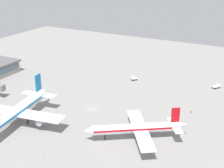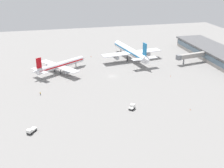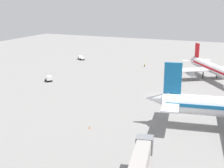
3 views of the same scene
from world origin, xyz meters
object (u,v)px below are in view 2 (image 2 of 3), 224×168
Objects in this scene: baggage_tug at (132,107)px; safety_cone_near_gate at (91,56)px; airplane_at_gate at (60,65)px; ground_crew_worker at (40,93)px; safety_cone_mid_apron at (171,76)px; safety_cone_far_side at (190,109)px; airplane_taxiing at (131,51)px; pushback_tractor at (31,130)px.

safety_cone_near_gate is at bearing 42.72° from baggage_tug.
airplane_at_gate is 21.27× the size of ground_crew_worker.
safety_cone_mid_apron and safety_cone_far_side have the same top height.
airplane_taxiing is 79.92m from safety_cone_far_side.
ground_crew_worker is at bearing -150.36° from pushback_tractor.
pushback_tractor is at bearing 142.71° from baggage_tug.
airplane_taxiing is at bearing 2.99° from safety_cone_far_side.
baggage_tug is 48.13m from ground_crew_worker.
safety_cone_mid_apron is at bearing -169.19° from airplane_taxiing.
safety_cone_near_gate is at bearing 34.04° from ground_crew_worker.
airplane_taxiing is at bearing -17.99° from airplane_at_gate.
baggage_tug is 6.24× the size of safety_cone_far_side.
safety_cone_far_side is at bearing 173.87° from airplane_taxiing.
airplane_taxiing is at bearing 12.52° from ground_crew_worker.
airplane_at_gate is 59.21× the size of safety_cone_mid_apron.
baggage_tug is 45.80m from pushback_tractor.
airplane_taxiing reaches higher than safety_cone_mid_apron.
airplane_taxiing is at bearing -116.66° from safety_cone_near_gate.
baggage_tug reaches higher than safety_cone_mid_apron.
safety_cone_mid_apron is (45.56, -79.27, -0.67)m from pushback_tractor.
safety_cone_far_side is at bearing -85.18° from airplane_at_gate.
safety_cone_mid_apron is at bearing 156.01° from pushback_tractor.
airplane_taxiing is 39.84m from safety_cone_mid_apron.
airplane_at_gate is 84.25m from safety_cone_far_side.
pushback_tractor is at bearing -120.97° from ground_crew_worker.
airplane_taxiing reaches higher than ground_crew_worker.
safety_cone_far_side is (-7.16, -25.32, -0.86)m from baggage_tug.
safety_cone_near_gate is 97.00m from safety_cone_far_side.
baggage_tug is at bearing 74.22° from safety_cone_far_side.
airplane_at_gate is 70.36m from pushback_tractor.
safety_cone_mid_apron is 1.00× the size of safety_cone_far_side.
pushback_tractor is 36.35m from ground_crew_worker.
ground_crew_worker is 69.51m from safety_cone_near_gate.
airplane_at_gate reaches higher than safety_cone_far_side.
pushback_tractor is (-82.64, 65.82, -4.91)m from airplane_taxiing.
safety_cone_near_gate is (12.76, 25.42, -5.58)m from airplane_taxiing.
airplane_at_gate is at bearing 70.05° from safety_cone_mid_apron.
safety_cone_near_gate is (59.28, -36.29, -0.55)m from ground_crew_worker.
airplane_at_gate reaches higher than safety_cone_mid_apron.
baggage_tug is 49.51m from safety_cone_mid_apron.
airplane_at_gate is 51.11m from airplane_taxiing.
safety_cone_mid_apron is 43.54m from safety_cone_far_side.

